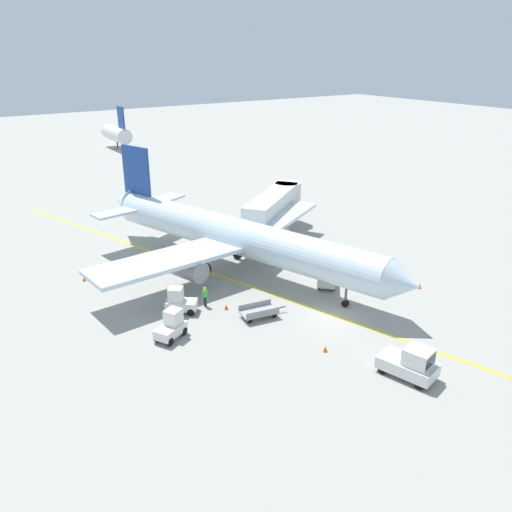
{
  "coord_description": "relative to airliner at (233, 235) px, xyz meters",
  "views": [
    {
      "loc": [
        -25.24,
        -26.4,
        19.52
      ],
      "look_at": [
        -1.49,
        8.64,
        2.5
      ],
      "focal_mm": 36.47,
      "sensor_mm": 36.0,
      "label": 1
    }
  ],
  "objects": [
    {
      "name": "ground_plane",
      "position": [
        1.65,
        -12.16,
        -3.42
      ],
      "size": [
        300.0,
        300.0,
        0.0
      ],
      "primitive_type": "plane",
      "color": "#9E9B93"
    },
    {
      "name": "taxi_line_yellow",
      "position": [
        0.16,
        -7.16,
        -3.41
      ],
      "size": [
        23.3,
        76.71,
        0.01
      ],
      "primitive_type": "cube",
      "rotation": [
        0.0,
        0.0,
        0.29
      ],
      "color": "yellow",
      "rests_on": "ground"
    },
    {
      "name": "airliner",
      "position": [
        0.0,
        0.0,
        0.0
      ],
      "size": [
        27.76,
        34.63,
        10.1
      ],
      "color": "silver",
      "rests_on": "ground"
    },
    {
      "name": "jet_bridge",
      "position": [
        9.41,
        6.19,
        0.12
      ],
      "size": [
        11.83,
        9.52,
        4.85
      ],
      "color": "silver",
      "rests_on": "ground"
    },
    {
      "name": "pushback_tug",
      "position": [
        0.16,
        -20.97,
        -2.42
      ],
      "size": [
        2.75,
        3.96,
        2.2
      ],
      "color": "silver",
      "rests_on": "ground"
    },
    {
      "name": "baggage_tug_near_wing",
      "position": [
        -8.04,
        -4.85,
        -2.49
      ],
      "size": [
        2.69,
        2.51,
        2.1
      ],
      "color": "silver",
      "rests_on": "ground"
    },
    {
      "name": "baggage_tug_by_cargo_door",
      "position": [
        -10.25,
        -8.03,
        -2.49
      ],
      "size": [
        2.73,
        2.27,
        2.1
      ],
      "color": "silver",
      "rests_on": "ground"
    },
    {
      "name": "belt_loader_forward_hold",
      "position": [
        5.24,
        -7.42,
        -2.64
      ],
      "size": [
        4.56,
        4.27,
        2.59
      ],
      "color": "silver",
      "rests_on": "ground"
    },
    {
      "name": "baggage_cart_loaded",
      "position": [
        -3.32,
        -9.07,
        -2.95
      ],
      "size": [
        3.84,
        2.0,
        0.94
      ],
      "color": "#A5A5A8",
      "rests_on": "ground"
    },
    {
      "name": "ground_crew_marshaller",
      "position": [
        -5.9,
        -5.13,
        -2.51
      ],
      "size": [
        0.36,
        0.24,
        1.7
      ],
      "color": "#26262D",
      "rests_on": "ground"
    },
    {
      "name": "safety_cone_nose_left",
      "position": [
        -12.54,
        5.32,
        -3.2
      ],
      "size": [
        0.36,
        0.36,
        0.44
      ],
      "primitive_type": "cone",
      "color": "orange",
      "rests_on": "ground"
    },
    {
      "name": "safety_cone_nose_right",
      "position": [
        -2.34,
        -15.72,
        -3.2
      ],
      "size": [
        0.36,
        0.36,
        0.44
      ],
      "primitive_type": "cone",
      "color": "orange",
      "rests_on": "ground"
    },
    {
      "name": "safety_cone_wingtip_left",
      "position": [
        11.2,
        -12.64,
        -3.2
      ],
      "size": [
        0.36,
        0.36,
        0.44
      ],
      "primitive_type": "cone",
      "color": "orange",
      "rests_on": "ground"
    },
    {
      "name": "safety_cone_wingtip_right",
      "position": [
        -4.77,
        -6.54,
        -3.2
      ],
      "size": [
        0.36,
        0.36,
        0.44
      ],
      "primitive_type": "cone",
      "color": "orange",
      "rests_on": "ground"
    },
    {
      "name": "distant_aircraft_mid_right",
      "position": [
        13.27,
        66.64,
        -0.2
      ],
      "size": [
        3.0,
        10.1,
        8.8
      ],
      "color": "silver",
      "rests_on": "ground"
    }
  ]
}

